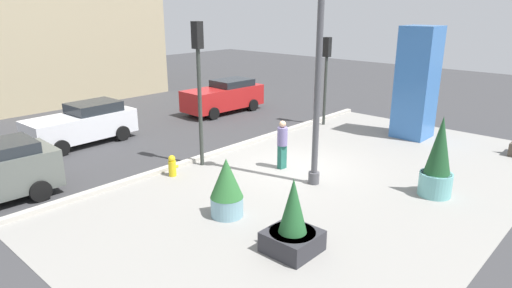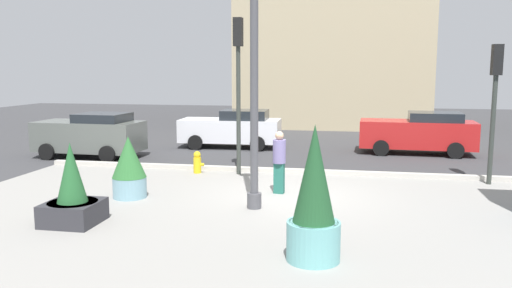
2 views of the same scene
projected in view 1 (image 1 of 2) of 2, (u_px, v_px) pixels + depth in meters
The scene contains 14 objects.
ground_plane at pixel (218, 145), 18.45m from camera, with size 60.00×60.00×0.00m, color #38383A.
plaza_pavement at pixel (341, 182), 14.59m from camera, with size 18.00×10.00×0.02m, color gray.
curb_strip at pixel (233, 148), 17.86m from camera, with size 18.00×0.24×0.16m, color #B7B2A8.
lamp_post at pixel (318, 74), 13.39m from camera, with size 0.44×0.44×7.40m.
art_pillar_blue at pixel (417, 83), 18.94m from camera, with size 1.45×1.45×4.80m, color #3870BC.
potted_plant_near_right at pixel (227, 188), 12.02m from camera, with size 0.92×0.92×1.69m.
potted_plant_near_left at pixel (438, 161), 13.25m from camera, with size 0.98×0.98×2.51m.
potted_plant_curbside at pixel (293, 225), 10.31m from camera, with size 1.17×1.17×1.86m.
fire_hydrant at pixel (172, 166), 15.01m from camera, with size 0.36×0.26×0.75m.
traffic_light_corner at pixel (326, 67), 20.76m from camera, with size 0.28×0.42×4.19m.
traffic_light_far_side at pixel (199, 72), 15.14m from camera, with size 0.28×0.42×5.09m.
car_intersection at pixel (224, 96), 23.88m from camera, with size 4.64×2.10×1.73m.
car_far_lane at pixel (83, 124), 18.47m from camera, with size 4.46×2.08×1.68m.
pedestrian_on_sidewalk at pixel (282, 142), 15.52m from camera, with size 0.40×0.40×1.76m.
Camera 1 is at (-11.89, -9.05, 5.60)m, focal length 30.93 mm.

